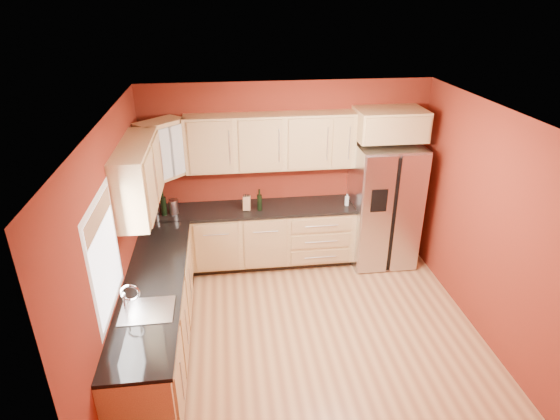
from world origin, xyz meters
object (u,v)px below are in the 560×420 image
object	(u,v)px
refrigerator	(384,205)
soap_dispenser	(347,200)
canister_left	(174,207)
wine_bottle_a	(163,203)
knife_block	(247,203)

from	to	relation	value
refrigerator	soap_dispenser	world-z (taller)	refrigerator
refrigerator	canister_left	xyz separation A→B (m)	(-2.95, 0.02, 0.13)
wine_bottle_a	knife_block	world-z (taller)	wine_bottle_a
wine_bottle_a	knife_block	bearing A→B (deg)	1.31
knife_block	soap_dispenser	bearing A→B (deg)	8.46
knife_block	soap_dispenser	xyz separation A→B (m)	(1.41, -0.03, -0.01)
canister_left	knife_block	xyz separation A→B (m)	(0.99, 0.00, -0.00)
canister_left	knife_block	size ratio (longest dim) A/B	1.02
refrigerator	knife_block	xyz separation A→B (m)	(-1.96, 0.02, 0.13)
canister_left	wine_bottle_a	bearing A→B (deg)	-168.78
soap_dispenser	knife_block	bearing A→B (deg)	178.88
refrigerator	wine_bottle_a	bearing A→B (deg)	-179.84
refrigerator	soap_dispenser	distance (m)	0.56
soap_dispenser	wine_bottle_a	bearing A→B (deg)	179.96
knife_block	canister_left	bearing A→B (deg)	-170.41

